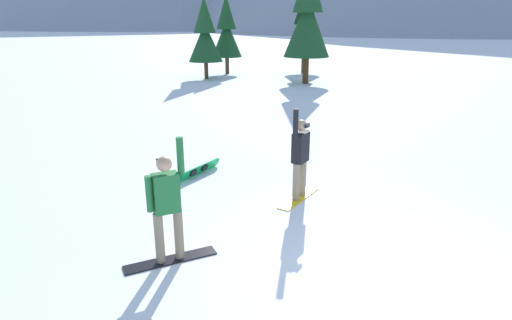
# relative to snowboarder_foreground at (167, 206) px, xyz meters

# --- Properties ---
(ground_plane) EXTENTS (800.00, 800.00, 0.00)m
(ground_plane) POSITION_rel_snowboarder_foreground_xyz_m (3.45, 0.32, -0.99)
(ground_plane) COLOR white
(snowboarder_foreground) EXTENTS (1.36, 1.17, 2.08)m
(snowboarder_foreground) POSITION_rel_snowboarder_foreground_xyz_m (0.00, 0.00, 0.00)
(snowboarder_foreground) COLOR black
(snowboarder_foreground) RESTS_ON ground_plane
(snowboarder_midground) EXTENTS (0.75, 1.48, 2.05)m
(snowboarder_midground) POSITION_rel_snowboarder_foreground_xyz_m (1.71, 3.05, -0.01)
(snowboarder_midground) COLOR yellow
(snowboarder_midground) RESTS_ON ground_plane
(loose_snowboard_near_left) EXTENTS (0.72, 1.73, 0.28)m
(loose_snowboard_near_left) POSITION_rel_snowboarder_foreground_xyz_m (-0.98, 3.91, -0.85)
(loose_snowboard_near_left) COLOR #19B259
(loose_snowboard_near_left) RESTS_ON ground_plane
(pine_tree_young) EXTENTS (2.18, 2.18, 5.08)m
(pine_tree_young) POSITION_rel_snowboarder_foreground_xyz_m (-6.84, 21.22, 1.78)
(pine_tree_young) COLOR #472D19
(pine_tree_young) RESTS_ON ground_plane
(pine_tree_slender) EXTENTS (2.39, 2.39, 5.92)m
(pine_tree_slender) POSITION_rel_snowboarder_foreground_xyz_m (-1.08, 25.86, 2.24)
(pine_tree_slender) COLOR #472D19
(pine_tree_slender) RESTS_ON ground_plane
(pine_tree_tall) EXTENTS (2.73, 2.73, 7.20)m
(pine_tree_tall) POSITION_rel_snowboarder_foreground_xyz_m (-0.30, 20.65, 2.94)
(pine_tree_tall) COLOR #472D19
(pine_tree_tall) RESTS_ON ground_plane
(pine_tree_twin) EXTENTS (2.11, 2.11, 5.37)m
(pine_tree_twin) POSITION_rel_snowboarder_foreground_xyz_m (-6.29, 24.12, 1.94)
(pine_tree_twin) COLOR #472D19
(pine_tree_twin) RESTS_ON ground_plane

